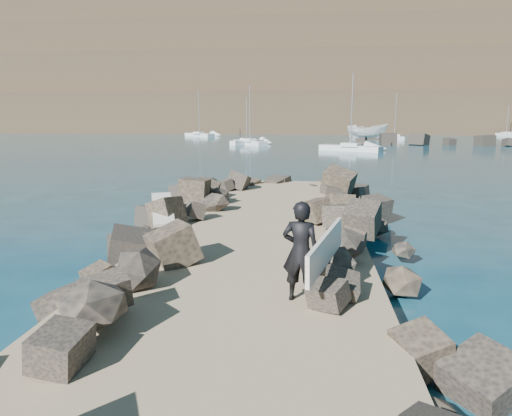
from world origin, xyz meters
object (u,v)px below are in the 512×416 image
object	(u,v)px
sailboat_e	(199,135)
surfboard_resting	(163,212)
boat_imported	(367,132)
surfer_with_board	(304,251)

from	to	relation	value
sailboat_e	surfboard_resting	bearing A→B (deg)	-77.14
boat_imported	surfer_with_board	world-z (taller)	boat_imported
boat_imported	surfer_with_board	xyz separation A→B (m)	(-10.05, -75.09, 0.19)
boat_imported	surfer_with_board	bearing A→B (deg)	-179.28
surfer_with_board	sailboat_e	world-z (taller)	sailboat_e
boat_imported	sailboat_e	xyz separation A→B (m)	(-32.40, 8.59, -1.02)
surfboard_resting	boat_imported	world-z (taller)	boat_imported
surfboard_resting	surfer_with_board	size ratio (longest dim) A/B	1.11
boat_imported	sailboat_e	size ratio (longest dim) A/B	0.74
surfboard_resting	boat_imported	xyz separation A→B (m)	(14.54, 69.62, 0.33)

